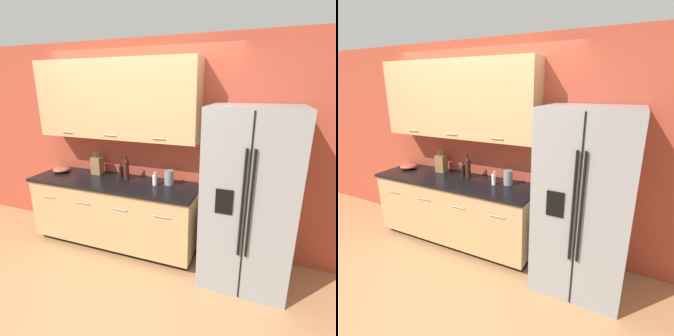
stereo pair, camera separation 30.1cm
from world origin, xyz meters
TOP-DOWN VIEW (x-y plane):
  - ground_plane at (0.00, 0.00)m, footprint 14.00×14.00m
  - wall_back at (-0.07, 0.99)m, footprint 10.00×0.39m
  - counter_unit at (-0.22, 0.71)m, footprint 2.21×0.64m
  - refrigerator at (1.44, 0.64)m, footprint 0.88×0.78m
  - knife_block at (-0.56, 0.87)m, footprint 0.14×0.11m
  - wine_bottle at (-0.09, 0.84)m, footprint 0.07×0.07m
  - soap_dispenser at (0.34, 0.75)m, footprint 0.06×0.05m
  - oil_bottle at (-0.19, 0.87)m, footprint 0.05×0.05m
  - steel_canister at (0.49, 0.83)m, footprint 0.12×0.12m
  - mixing_bowl at (-1.09, 0.78)m, footprint 0.24×0.24m

SIDE VIEW (x-z plane):
  - ground_plane at x=0.00m, z-range 0.00..0.00m
  - counter_unit at x=-0.22m, z-range 0.01..0.91m
  - mixing_bowl at x=-1.09m, z-range 0.90..0.98m
  - refrigerator at x=1.44m, z-range 0.00..1.88m
  - soap_dispenser at x=0.34m, z-range 0.89..1.06m
  - oil_bottle at x=-0.19m, z-range 0.90..1.08m
  - steel_canister at x=0.49m, z-range 0.90..1.09m
  - knife_block at x=-0.56m, z-range 0.86..1.19m
  - wine_bottle at x=-0.09m, z-range 0.89..1.19m
  - wall_back at x=-0.07m, z-range 0.19..2.79m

